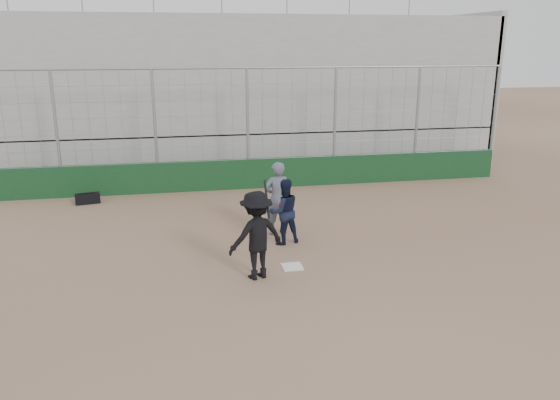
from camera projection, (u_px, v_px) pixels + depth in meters
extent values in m
plane|color=brown|center=(292.00, 267.00, 12.05)|extent=(90.00, 90.00, 0.00)
cube|color=white|center=(292.00, 267.00, 12.05)|extent=(0.44, 0.44, 0.02)
cube|color=#103319|center=(248.00, 174.00, 18.52)|extent=(18.00, 0.25, 1.00)
cylinder|color=gray|center=(248.00, 130.00, 18.10)|extent=(0.10, 0.10, 4.00)
cylinder|color=gray|center=(494.00, 122.00, 19.76)|extent=(0.10, 0.10, 4.00)
cylinder|color=gray|center=(247.00, 68.00, 17.55)|extent=(18.00, 0.07, 0.07)
cube|color=gray|center=(232.00, 140.00, 23.10)|extent=(20.00, 6.70, 1.60)
cube|color=gray|center=(231.00, 70.00, 22.30)|extent=(20.00, 6.70, 4.20)
cube|color=gray|center=(454.00, 87.00, 24.37)|extent=(0.25, 6.70, 6.10)
imported|color=black|center=(256.00, 235.00, 11.28)|extent=(1.38, 1.06, 1.88)
cylinder|color=black|center=(267.00, 199.00, 11.27)|extent=(0.07, 0.57, 0.71)
imported|color=black|center=(284.00, 223.00, 13.32)|extent=(0.94, 0.81, 1.07)
sphere|color=maroon|center=(284.00, 206.00, 13.20)|extent=(0.28, 0.28, 0.28)
imported|color=#525967|center=(277.00, 202.00, 13.95)|extent=(0.75, 0.55, 1.71)
cube|color=black|center=(88.00, 199.00, 16.81)|extent=(0.77, 0.45, 0.31)
cylinder|color=black|center=(87.00, 193.00, 16.77)|extent=(0.47, 0.13, 0.04)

